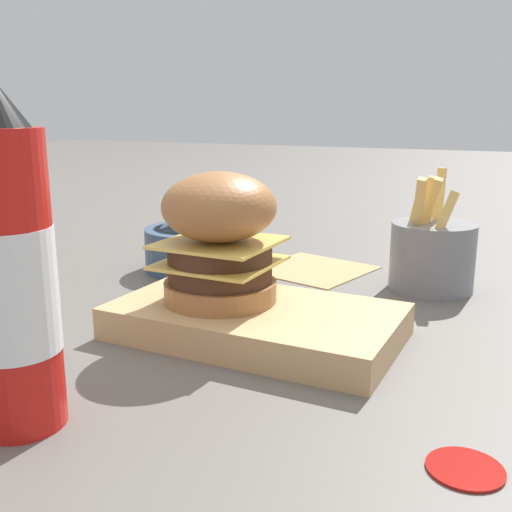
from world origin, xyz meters
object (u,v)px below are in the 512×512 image
Objects in this scene: serving_board at (256,321)px; fries_basket at (432,254)px; ketchup_bottle at (9,276)px; side_bowl at (195,248)px; burger at (220,237)px.

serving_board is 1.85× the size of fries_basket.
ketchup_bottle reaches higher than fries_basket.
side_bowl is at bearing -74.32° from ketchup_bottle.
fries_basket reaches higher than serving_board.
serving_board is 0.25m from ketchup_bottle.
fries_basket is (-0.12, -0.24, 0.03)m from serving_board.
burger reaches higher than side_bowl.
burger reaches higher than fries_basket.
burger is 0.87× the size of fries_basket.
burger reaches higher than serving_board.
burger is 0.29m from fries_basket.
serving_board is 2.13× the size of burger.
ketchup_bottle is 1.62× the size of fries_basket.
burger is 0.23m from ketchup_bottle.
serving_board is 0.27m from side_bowl.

